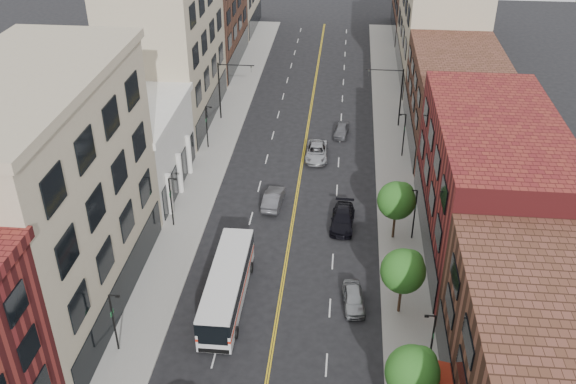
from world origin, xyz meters
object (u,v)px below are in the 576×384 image
(car_lane_a, at_px, (343,219))
(city_bus, at_px, (227,284))
(car_lane_behind, at_px, (273,198))
(car_parked_far, at_px, (353,298))
(car_lane_b, at_px, (317,152))
(car_lane_c, at_px, (341,130))

(car_lane_a, bearing_deg, city_bus, -123.55)
(car_lane_behind, bearing_deg, car_parked_far, 123.42)
(car_lane_behind, bearing_deg, car_lane_a, 160.63)
(car_lane_b, height_order, car_lane_c, car_lane_b)
(car_parked_far, height_order, car_lane_behind, car_lane_behind)
(car_lane_b, distance_m, car_lane_c, 6.50)
(city_bus, relative_size, car_lane_c, 2.99)
(city_bus, distance_m, car_lane_a, 14.61)
(car_parked_far, bearing_deg, city_bus, 177.04)
(city_bus, height_order, car_lane_behind, city_bus)
(city_bus, bearing_deg, car_lane_b, 77.30)
(car_lane_c, bearing_deg, city_bus, -98.41)
(city_bus, bearing_deg, car_lane_c, 75.03)
(car_lane_b, bearing_deg, car_lane_c, 65.25)
(car_parked_far, bearing_deg, car_lane_c, 87.18)
(car_lane_behind, relative_size, car_lane_a, 0.90)
(car_lane_a, height_order, car_lane_b, car_lane_a)
(car_lane_behind, distance_m, car_lane_c, 17.39)
(car_lane_a, height_order, car_lane_c, car_lane_a)
(car_parked_far, relative_size, car_lane_b, 0.77)
(car_parked_far, distance_m, car_lane_b, 24.75)
(car_lane_behind, bearing_deg, city_bus, 86.52)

